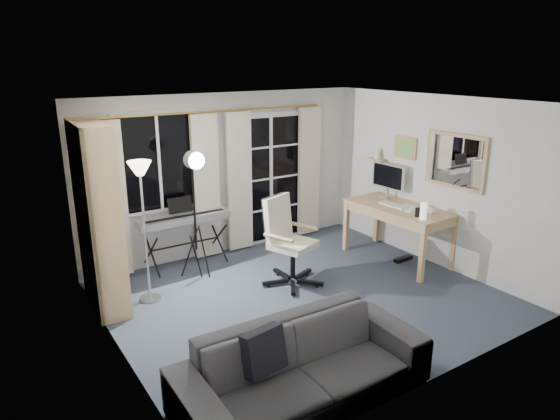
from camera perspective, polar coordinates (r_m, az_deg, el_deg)
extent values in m
cube|color=#313947|center=(6.33, 2.70, -10.06)|extent=(4.50, 4.00, 0.02)
cube|color=white|center=(7.05, -13.76, 5.31)|extent=(1.20, 0.06, 1.40)
cube|color=black|center=(7.03, -13.68, 5.28)|extent=(1.10, 0.02, 1.30)
cube|color=white|center=(7.02, -13.65, 5.26)|extent=(0.04, 0.03, 1.30)
cube|color=white|center=(7.92, -1.20, 3.52)|extent=(1.32, 0.06, 2.11)
cube|color=black|center=(7.74, -2.96, 3.19)|extent=(0.55, 0.02, 1.95)
cube|color=black|center=(8.05, 0.73, 3.75)|extent=(0.55, 0.02, 1.95)
cube|color=white|center=(7.89, -1.04, 3.47)|extent=(0.05, 0.04, 2.05)
cube|color=white|center=(8.01, -1.02, 0.16)|extent=(1.15, 0.03, 0.03)
cube|color=white|center=(7.88, -1.04, 3.64)|extent=(1.15, 0.03, 0.03)
cube|color=white|center=(7.78, -1.06, 7.23)|extent=(1.15, 0.03, 0.03)
cylinder|color=gold|center=(7.23, -7.08, 11.16)|extent=(3.50, 0.03, 0.03)
cube|color=#FDF7CF|center=(6.86, -18.72, 0.96)|extent=(0.40, 0.07, 2.10)
cube|color=#FDF7CF|center=(7.29, -8.46, 2.60)|extent=(0.40, 0.07, 2.10)
cube|color=#FDF7CF|center=(7.53, -4.67, 3.19)|extent=(0.40, 0.07, 2.10)
cube|color=#FDF7CF|center=(8.21, 3.33, 4.38)|extent=(0.40, 0.07, 2.10)
cube|color=tan|center=(5.65, -19.08, -2.19)|extent=(0.35, 0.05, 2.20)
cube|color=tan|center=(6.58, -20.87, 0.29)|extent=(0.35, 0.05, 2.20)
cube|color=tan|center=(6.09, -21.52, -1.08)|extent=(0.08, 0.99, 2.20)
cube|color=tan|center=(6.50, -19.09, -9.86)|extent=(0.40, 1.01, 0.03)
cube|color=tan|center=(6.34, -19.45, -6.56)|extent=(0.40, 1.01, 0.03)
cube|color=tan|center=(6.19, -19.82, -2.99)|extent=(0.40, 1.01, 0.03)
cube|color=tan|center=(6.07, -20.21, 0.73)|extent=(0.40, 1.01, 0.03)
cube|color=tan|center=(5.97, -20.62, 4.59)|extent=(0.40, 1.01, 0.03)
cube|color=tan|center=(5.90, -21.10, 9.09)|extent=(0.40, 1.01, 0.03)
cube|color=silver|center=(5.91, -18.58, -6.55)|extent=(0.25, 0.08, 0.28)
cube|color=#9F5442|center=(6.02, -18.78, -6.44)|extent=(0.25, 0.06, 0.22)
cube|color=#2B2B2B|center=(6.10, -18.97, -6.00)|extent=(0.25, 0.05, 0.25)
cube|color=#9F5442|center=(6.16, -19.17, -5.41)|extent=(0.25, 0.05, 0.33)
cube|color=silver|center=(6.25, -19.30, -5.46)|extent=(0.25, 0.07, 0.26)
cube|color=#C86339|center=(6.34, -19.49, -5.11)|extent=(0.25, 0.05, 0.27)
cube|color=#3E3090|center=(6.42, -19.65, -4.84)|extent=(0.25, 0.07, 0.27)
cube|color=#9F5442|center=(6.51, -19.81, -4.62)|extent=(0.25, 0.05, 0.25)
cube|color=#C86339|center=(6.58, -19.95, -4.36)|extent=(0.25, 0.07, 0.26)
cube|color=#2B2B2B|center=(6.67, -20.13, -3.97)|extent=(0.25, 0.04, 0.29)
cube|color=#3E3090|center=(5.76, -18.98, -2.63)|extent=(0.25, 0.05, 0.30)
cube|color=#2B2B2B|center=(5.83, -19.14, -2.43)|extent=(0.25, 0.08, 0.29)
cube|color=#2B2B2B|center=(5.94, -19.34, -2.31)|extent=(0.25, 0.05, 0.25)
cube|color=#3E3090|center=(6.02, -19.49, -2.16)|extent=(0.25, 0.05, 0.24)
cube|color=#3E3090|center=(6.09, -19.65, -1.86)|extent=(0.25, 0.05, 0.26)
cube|color=#2B2B2B|center=(6.17, -19.82, -1.44)|extent=(0.25, 0.05, 0.30)
cube|color=#2B2B2B|center=(6.25, -19.94, -1.50)|extent=(0.25, 0.06, 0.24)
cube|color=gold|center=(6.34, -20.11, -1.20)|extent=(0.25, 0.06, 0.26)
cube|color=#9F5442|center=(6.42, -20.27, -0.93)|extent=(0.25, 0.04, 0.27)
cube|color=#2B2B2B|center=(6.49, -20.39, -0.80)|extent=(0.25, 0.04, 0.26)
cube|color=#C86339|center=(5.64, -19.39, 1.43)|extent=(0.25, 0.05, 0.31)
cube|color=#2B2B2B|center=(5.73, -19.52, 1.27)|extent=(0.25, 0.04, 0.24)
cube|color=silver|center=(5.79, -19.72, 1.88)|extent=(0.25, 0.05, 0.33)
cube|color=silver|center=(5.87, -19.85, 1.92)|extent=(0.25, 0.05, 0.30)
cube|color=#9F5442|center=(5.95, -19.98, 1.82)|extent=(0.25, 0.05, 0.24)
cube|color=#3E3090|center=(6.03, -20.13, 2.03)|extent=(0.25, 0.06, 0.25)
cylinder|color=#B2B2B7|center=(6.48, -14.59, -9.74)|extent=(0.33, 0.33, 0.03)
cylinder|color=#B2B2B7|center=(6.16, -15.15, -2.94)|extent=(0.04, 0.04, 1.61)
cone|color=#FFE5B2|center=(5.94, -15.76, 4.60)|extent=(0.36, 0.36, 0.17)
cylinder|color=black|center=(7.03, -14.56, -4.57)|extent=(0.03, 0.63, 0.57)
cylinder|color=black|center=(7.03, -14.56, -4.57)|extent=(0.03, 0.63, 0.57)
cylinder|color=black|center=(7.37, -7.19, -3.12)|extent=(0.03, 0.63, 0.57)
cylinder|color=black|center=(7.37, -7.19, -3.12)|extent=(0.03, 0.63, 0.57)
cylinder|color=black|center=(7.18, -10.78, -3.83)|extent=(1.00, 0.03, 0.02)
cube|color=silver|center=(7.06, -10.95, -0.94)|extent=(1.30, 0.33, 0.09)
cube|color=white|center=(6.98, -10.71, -0.84)|extent=(1.20, 0.14, 0.02)
cube|color=black|center=(7.01, -10.84, -0.68)|extent=(1.16, 0.08, 0.01)
cube|color=black|center=(7.10, -11.34, 0.58)|extent=(0.35, 0.07, 0.22)
cylinder|color=black|center=(6.91, -8.63, -4.84)|extent=(0.05, 0.28, 0.71)
cylinder|color=black|center=(6.91, -10.33, -4.91)|extent=(0.25, 0.13, 0.72)
cylinder|color=black|center=(6.75, -9.50, -5.43)|extent=(0.23, 0.17, 0.72)
cylinder|color=black|center=(6.63, -9.78, 0.54)|extent=(0.03, 0.03, 1.23)
cylinder|color=silver|center=(6.44, -9.81, 5.66)|extent=(0.25, 0.15, 0.24)
cylinder|color=white|center=(6.37, -9.48, 5.56)|extent=(0.20, 0.04, 0.20)
cube|color=black|center=(6.86, 2.62, -7.30)|extent=(0.35, 0.17, 0.04)
cylinder|color=black|center=(6.93, 3.02, -7.22)|extent=(0.07, 0.07, 0.05)
cube|color=black|center=(6.85, 0.23, -7.30)|extent=(0.07, 0.35, 0.04)
cylinder|color=black|center=(6.93, -0.20, -7.23)|extent=(0.07, 0.07, 0.05)
cube|color=black|center=(6.61, -0.54, -8.26)|extent=(0.35, 0.15, 0.04)
cylinder|color=black|center=(6.59, -1.27, -8.53)|extent=(0.07, 0.07, 0.05)
cube|color=black|center=(6.46, 1.50, -8.89)|extent=(0.24, 0.32, 0.04)
cylinder|color=black|center=(6.39, 1.52, -9.41)|extent=(0.07, 0.07, 0.05)
cube|color=black|center=(6.62, 3.48, -8.26)|extent=(0.26, 0.31, 0.04)
cylinder|color=black|center=(6.61, 4.22, -8.52)|extent=(0.07, 0.07, 0.05)
cylinder|color=black|center=(6.57, 1.48, -5.96)|extent=(0.08, 0.08, 0.44)
cube|color=beige|center=(6.48, 1.49, -3.99)|extent=(0.65, 0.65, 0.09)
cube|color=beige|center=(6.50, -0.23, -0.84)|extent=(0.50, 0.30, 0.57)
cube|color=black|center=(6.52, -0.54, -0.59)|extent=(0.47, 0.26, 0.53)
cylinder|color=tan|center=(6.21, -0.17, -3.20)|extent=(0.20, 0.43, 0.05)
cylinder|color=tan|center=(6.66, 2.75, -1.83)|extent=(0.20, 0.43, 0.05)
cube|color=tan|center=(7.39, 13.48, 0.27)|extent=(0.84, 1.57, 0.04)
cube|color=tan|center=(7.41, 13.44, -0.30)|extent=(0.80, 1.53, 0.11)
cube|color=tan|center=(6.84, 15.95, -4.94)|extent=(0.07, 0.07, 0.78)
cube|color=tan|center=(7.36, 19.27, -3.68)|extent=(0.07, 0.07, 0.78)
cube|color=tan|center=(7.75, 7.57, -1.82)|extent=(0.07, 0.07, 0.78)
cube|color=tan|center=(8.21, 11.04, -0.90)|extent=(0.07, 0.07, 0.78)
cube|color=silver|center=(7.82, 12.14, 1.51)|extent=(0.20, 0.14, 0.02)
cube|color=silver|center=(7.78, 12.20, 2.54)|extent=(0.05, 0.04, 0.24)
cube|color=silver|center=(7.74, 12.28, 3.80)|extent=(0.07, 0.59, 0.37)
cube|color=black|center=(7.73, 12.17, 3.78)|extent=(0.04, 0.55, 0.33)
cube|color=white|center=(7.38, 12.81, 0.55)|extent=(0.18, 0.47, 0.02)
cube|color=white|center=(7.13, 14.49, -0.12)|extent=(0.07, 0.11, 0.02)
cube|color=white|center=(7.33, 14.66, 0.25)|extent=(0.30, 0.37, 0.01)
cube|color=white|center=(7.17, 15.84, -0.22)|extent=(0.24, 0.17, 0.00)
cube|color=black|center=(6.92, 15.45, -0.25)|extent=(0.06, 0.05, 0.13)
cylinder|color=white|center=(6.83, 16.07, -0.14)|extent=(0.09, 0.09, 0.22)
cube|color=black|center=(7.62, 13.90, -5.43)|extent=(0.33, 0.10, 0.05)
imported|color=silver|center=(7.12, 16.98, 0.12)|extent=(0.14, 0.11, 0.14)
cube|color=tan|center=(7.09, 19.40, 5.31)|extent=(0.04, 0.94, 0.74)
cube|color=white|center=(7.08, 19.30, 5.30)|extent=(0.01, 0.84, 0.64)
cube|color=tan|center=(7.65, 14.14, 6.94)|extent=(0.03, 0.42, 0.32)
cube|color=#49925A|center=(7.64, 14.07, 6.93)|extent=(0.00, 0.36, 0.26)
cube|color=tan|center=(7.99, 11.05, 5.72)|extent=(0.16, 0.30, 0.02)
cone|color=beige|center=(7.97, 11.09, 6.35)|extent=(0.12, 0.12, 0.15)
imported|color=#28282A|center=(4.44, 2.65, -16.14)|extent=(2.27, 0.72, 0.88)
cube|color=black|center=(4.33, -1.85, -15.83)|extent=(0.40, 0.26, 0.40)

